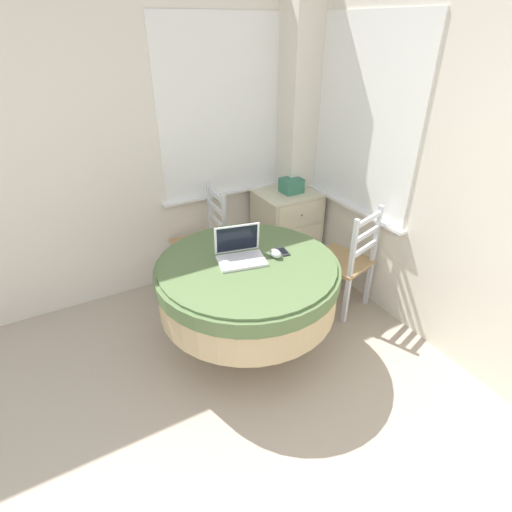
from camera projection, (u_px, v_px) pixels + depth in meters
name	position (u px, v px, depth m)	size (l,w,h in m)	color
corner_room_shell	(266.00, 170.00, 2.62)	(4.58, 4.62, 2.55)	silver
round_dining_table	(248.00, 282.00, 2.74)	(1.24, 1.24, 0.73)	#4C3D2D
laptop	(240.00, 253.00, 2.67)	(0.35, 0.29, 0.22)	white
computer_mouse	(276.00, 253.00, 2.71)	(0.07, 0.10, 0.05)	silver
cell_phone	(283.00, 251.00, 2.77)	(0.07, 0.13, 0.01)	#2D2D33
dining_chair_near_back_window	(203.00, 242.00, 3.52)	(0.44, 0.41, 0.92)	tan
dining_chair_near_right_window	(346.00, 262.00, 3.24)	(0.50, 0.52, 0.92)	tan
corner_cabinet	(286.00, 229.00, 3.89)	(0.57, 0.50, 0.76)	beige
storage_box	(291.00, 185.00, 3.66)	(0.18, 0.17, 0.13)	#387A5B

